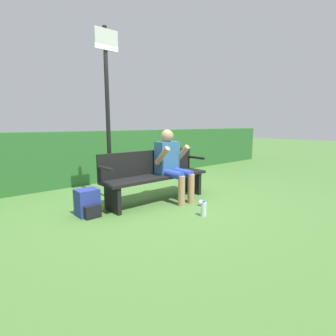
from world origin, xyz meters
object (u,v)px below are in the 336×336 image
water_bottle (204,209)px  signpost (108,103)px  backpack (88,203)px  park_bench (155,175)px  person_seated (171,162)px

water_bottle → signpost: (-0.54, 1.64, 1.51)m
backpack → water_bottle: backpack is taller
park_bench → signpost: 1.40m
person_seated → signpost: 1.42m
park_bench → water_bottle: park_bench is taller
water_bottle → signpost: size_ratio=0.08×
park_bench → backpack: 1.20m
backpack → signpost: bearing=39.8°
park_bench → backpack: bearing=177.9°
water_bottle → signpost: signpost is taller
backpack → water_bottle: size_ratio=1.71×
park_bench → backpack: park_bench is taller
park_bench → backpack: (-1.17, 0.04, -0.27)m
backpack → water_bottle: (1.21, -1.09, -0.07)m
person_seated → backpack: (-1.42, 0.17, -0.47)m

